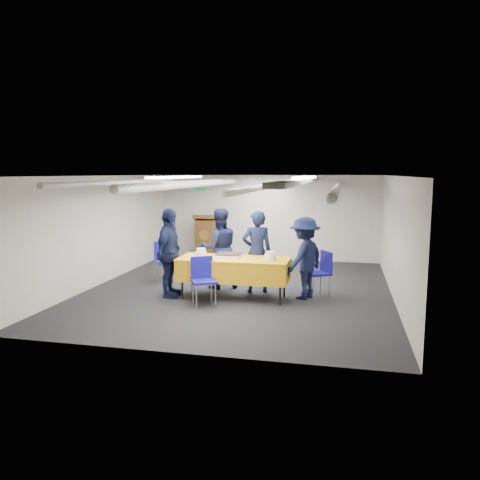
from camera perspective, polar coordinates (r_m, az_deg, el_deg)
name	(u,v)px	position (r m, az deg, el deg)	size (l,w,h in m)	color
ground	(239,289)	(9.59, -0.09, -6.04)	(7.00, 7.00, 0.00)	black
room_shell	(248,200)	(9.69, 0.98, 4.96)	(6.00, 7.00, 2.30)	beige
serving_table	(234,269)	(8.84, -0.77, -3.56)	(2.09, 0.84, 0.77)	black
sheet_cake	(228,255)	(8.86, -1.42, -1.88)	(0.47, 0.36, 0.08)	white
plate_stack_left	(201,253)	(8.90, -4.78, -1.60)	(0.21, 0.21, 0.17)	white
plate_stack_right	(270,256)	(8.60, 3.72, -1.98)	(0.21, 0.21, 0.16)	white
podium	(207,237)	(12.77, -4.09, 0.32)	(0.62, 0.53, 1.25)	brown
chair_near	(203,276)	(8.42, -4.55, -4.37)	(0.57, 0.57, 0.87)	gray
chair_right	(321,269)	(9.12, 9.87, -3.49)	(0.58, 0.58, 0.87)	gray
chair_left	(165,257)	(10.34, -9.17, -2.10)	(0.59, 0.59, 0.87)	gray
sailor_a	(257,252)	(9.22, 2.07, -1.44)	(0.60, 0.39, 1.63)	black
sailor_b	(219,248)	(9.59, -2.55, -1.02)	(0.80, 0.62, 1.65)	black
sailor_c	(169,253)	(8.98, -8.62, -1.59)	(0.99, 0.41, 1.70)	black
sailor_d	(304,258)	(8.87, 7.86, -2.18)	(1.00, 0.57, 1.55)	black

